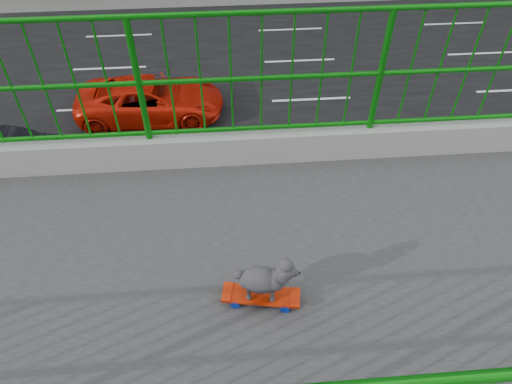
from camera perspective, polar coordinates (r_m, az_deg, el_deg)
The scene contains 4 objects.
road at distance 18.53m, azimuth -18.73°, elevation 9.56°, with size 18.00×90.00×0.02m, color black.
skateboard at distance 3.34m, azimuth 0.61°, elevation -12.59°, with size 0.25×0.56×0.07m.
poodle at distance 3.16m, azimuth 1.07°, elevation -10.49°, with size 0.23×0.44×0.37m.
car_2 at distance 17.24m, azimuth -12.76°, elevation 10.97°, with size 2.36×5.12×1.42m, color red.
Camera 1 is at (1.99, 4.68, 9.85)m, focal length 32.76 mm.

